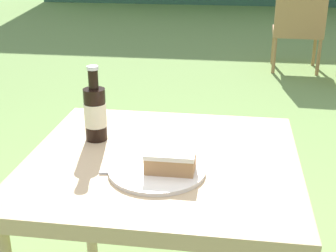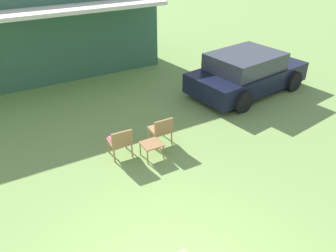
# 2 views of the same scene
# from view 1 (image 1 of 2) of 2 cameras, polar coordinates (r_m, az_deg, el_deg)

# --- Properties ---
(wicker_chair_cushioned) EXTENTS (0.51, 0.48, 0.76)m
(wicker_chair_cushioned) POSITION_cam_1_polar(r_m,az_deg,el_deg) (5.09, 15.55, 11.47)
(wicker_chair_cushioned) COLOR #9E7547
(wicker_chair_cushioned) RESTS_ON ground_plane
(patio_table) EXTENTS (0.72, 0.69, 0.76)m
(patio_table) POSITION_cam_1_polar(r_m,az_deg,el_deg) (1.30, -0.64, -7.44)
(patio_table) COLOR tan
(patio_table) RESTS_ON ground_plane
(cake_on_plate) EXTENTS (0.24, 0.24, 0.06)m
(cake_on_plate) POSITION_cam_1_polar(r_m,az_deg,el_deg) (1.17, -0.52, -4.89)
(cake_on_plate) COLOR silver
(cake_on_plate) RESTS_ON patio_table
(cola_bottle_near) EXTENTS (0.06, 0.06, 0.22)m
(cola_bottle_near) POSITION_cam_1_polar(r_m,az_deg,el_deg) (1.35, -8.86, 1.64)
(cola_bottle_near) COLOR black
(cola_bottle_near) RESTS_ON patio_table
(fork) EXTENTS (0.16, 0.04, 0.01)m
(fork) POSITION_cam_1_polar(r_m,az_deg,el_deg) (1.18, -4.34, -5.62)
(fork) COLOR silver
(fork) RESTS_ON patio_table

